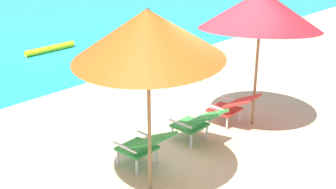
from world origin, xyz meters
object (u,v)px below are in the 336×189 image
object	(u,v)px
lounge_chair_left	(145,144)
beach_umbrella_left	(148,35)
beach_umbrella_right	(261,10)
swim_buoy	(50,49)
lounge_chair_center	(198,121)
lounge_chair_right	(233,106)

from	to	relation	value
lounge_chair_left	beach_umbrella_left	xyz separation A→B (m)	(-0.36, -0.47, 1.84)
beach_umbrella_left	beach_umbrella_right	world-z (taller)	beach_umbrella_left
swim_buoy	lounge_chair_center	distance (m)	6.98
lounge_chair_left	beach_umbrella_right	distance (m)	3.06
swim_buoy	lounge_chair_left	world-z (taller)	lounge_chair_left
lounge_chair_left	lounge_chair_center	distance (m)	1.20
lounge_chair_right	beach_umbrella_left	world-z (taller)	beach_umbrella_left
lounge_chair_right	beach_umbrella_left	size ratio (longest dim) A/B	0.34
lounge_chair_left	lounge_chair_center	size ratio (longest dim) A/B	1.00
lounge_chair_center	beach_umbrella_right	distance (m)	2.19
lounge_chair_right	beach_umbrella_right	size ratio (longest dim) A/B	0.30
lounge_chair_left	lounge_chair_right	distance (m)	2.16
swim_buoy	beach_umbrella_left	bearing A→B (deg)	-112.74
lounge_chair_left	swim_buoy	bearing A→B (deg)	68.43
lounge_chair_right	beach_umbrella_left	xyz separation A→B (m)	(-2.51, -0.38, 1.84)
lounge_chair_center	beach_umbrella_left	bearing A→B (deg)	-165.03
lounge_chair_center	beach_umbrella_left	world-z (taller)	beach_umbrella_left
lounge_chair_left	lounge_chair_center	xyz separation A→B (m)	(1.20, -0.06, 0.00)
beach_umbrella_right	beach_umbrella_left	bearing A→B (deg)	-177.15
lounge_chair_left	beach_umbrella_left	world-z (taller)	beach_umbrella_left
lounge_chair_left	lounge_chair_right	bearing A→B (deg)	-2.41
lounge_chair_center	lounge_chair_right	bearing A→B (deg)	-2.07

